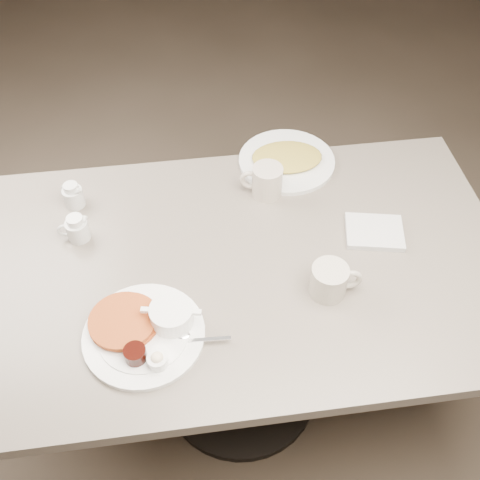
{
  "coord_description": "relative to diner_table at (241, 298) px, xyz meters",
  "views": [
    {
      "loc": [
        -0.13,
        -0.96,
        1.96
      ],
      "look_at": [
        0.0,
        0.02,
        0.82
      ],
      "focal_mm": 42.17,
      "sensor_mm": 36.0,
      "label": 1
    }
  ],
  "objects": [
    {
      "name": "main_plate",
      "position": [
        -0.26,
        -0.19,
        0.19
      ],
      "size": [
        0.39,
        0.35,
        0.07
      ],
      "color": "white",
      "rests_on": "diner_table"
    },
    {
      "name": "creamer_right",
      "position": [
        -0.46,
        0.29,
        0.21
      ],
      "size": [
        0.08,
        0.08,
        0.08
      ],
      "color": "silver",
      "rests_on": "diner_table"
    },
    {
      "name": "hash_plate",
      "position": [
        0.2,
        0.39,
        0.18
      ],
      "size": [
        0.32,
        0.32,
        0.04
      ],
      "color": "silver",
      "rests_on": "diner_table"
    },
    {
      "name": "room",
      "position": [
        0.0,
        0.0,
        0.82
      ],
      "size": [
        7.04,
        8.04,
        2.84
      ],
      "color": "#4C3F33",
      "rests_on": "ground"
    },
    {
      "name": "coffee_mug_far",
      "position": [
        0.11,
        0.26,
        0.22
      ],
      "size": [
        0.14,
        0.11,
        0.1
      ],
      "color": "beige",
      "rests_on": "diner_table"
    },
    {
      "name": "coffee_mug_near",
      "position": [
        0.22,
        -0.13,
        0.22
      ],
      "size": [
        0.14,
        0.1,
        0.09
      ],
      "color": "#BEB5A4",
      "rests_on": "diner_table"
    },
    {
      "name": "creamer_left",
      "position": [
        -0.45,
        0.15,
        0.21
      ],
      "size": [
        0.1,
        0.08,
        0.08
      ],
      "color": "silver",
      "rests_on": "diner_table"
    },
    {
      "name": "napkin",
      "position": [
        0.39,
        0.05,
        0.18
      ],
      "size": [
        0.18,
        0.16,
        0.02
      ],
      "color": "silver",
      "rests_on": "diner_table"
    },
    {
      "name": "diner_table",
      "position": [
        0.0,
        0.0,
        0.0
      ],
      "size": [
        1.5,
        0.9,
        0.75
      ],
      "color": "slate",
      "rests_on": "ground"
    }
  ]
}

